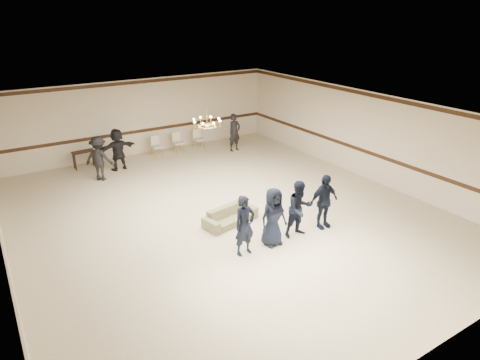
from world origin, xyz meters
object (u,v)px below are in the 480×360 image
(banquet_chair_left, at_px, (157,146))
(boy_a, at_px, (245,226))
(adult_mid, at_px, (118,149))
(boy_d, at_px, (324,201))
(banquet_chair_mid, at_px, (178,143))
(console_table, at_px, (84,159))
(settee, at_px, (230,215))
(adult_left, at_px, (99,158))
(boy_b, at_px, (273,217))
(banquet_chair_right, at_px, (199,139))
(boy_c, at_px, (299,209))
(chandelier, at_px, (207,116))
(adult_right, at_px, (235,132))

(banquet_chair_left, bearing_deg, boy_a, -99.49)
(adult_mid, height_order, banquet_chair_left, adult_mid)
(boy_d, relative_size, banquet_chair_mid, 1.85)
(console_table, bearing_deg, settee, -73.81)
(adult_left, height_order, banquet_chair_mid, adult_left)
(boy_b, xyz_separation_m, console_table, (-2.84, 8.75, -0.46))
(banquet_chair_right, bearing_deg, banquet_chair_mid, 176.33)
(boy_a, height_order, banquet_chair_left, boy_a)
(boy_c, relative_size, adult_left, 0.98)
(chandelier, height_order, banquet_chair_left, chandelier)
(banquet_chair_right, bearing_deg, console_table, 174.04)
(console_table, bearing_deg, banquet_chair_right, -5.42)
(boy_d, xyz_separation_m, banquet_chair_mid, (-0.64, 8.55, -0.37))
(boy_b, xyz_separation_m, settee, (-0.34, 1.63, -0.57))
(boy_c, relative_size, banquet_chair_right, 1.85)
(adult_mid, xyz_separation_m, banquet_chair_right, (3.89, 0.73, -0.39))
(adult_left, xyz_separation_m, adult_right, (6.00, 0.30, 0.00))
(boy_c, bearing_deg, boy_a, -175.97)
(boy_b, relative_size, settee, 0.96)
(adult_mid, height_order, banquet_chair_right, adult_mid)
(adult_right, xyz_separation_m, banquet_chair_left, (-3.21, 1.13, -0.39))
(chandelier, relative_size, boy_a, 0.58)
(boy_a, xyz_separation_m, banquet_chair_left, (1.06, 8.55, -0.37))
(boy_a, distance_m, banquet_chair_left, 8.63)
(chandelier, relative_size, adult_left, 0.56)
(banquet_chair_mid, xyz_separation_m, banquet_chair_right, (1.00, 0.00, 0.00))
(boy_a, height_order, banquet_chair_mid, boy_a)
(adult_right, height_order, banquet_chair_left, adult_right)
(settee, bearing_deg, console_table, 98.35)
(adult_left, bearing_deg, adult_mid, -100.64)
(boy_b, relative_size, adult_mid, 0.98)
(chandelier, distance_m, adult_right, 5.80)
(boy_a, bearing_deg, banquet_chair_right, 67.16)
(boy_b, relative_size, banquet_chair_mid, 1.85)
(chandelier, distance_m, banquet_chair_right, 6.24)
(chandelier, distance_m, settee, 3.12)
(banquet_chair_left, height_order, banquet_chair_mid, same)
(adult_right, bearing_deg, adult_left, 175.38)
(boy_c, xyz_separation_m, settee, (-1.24, 1.63, -0.57))
(banquet_chair_right, relative_size, console_table, 1.06)
(boy_d, xyz_separation_m, banquet_chair_right, (0.36, 8.55, -0.37))
(chandelier, height_order, banquet_chair_right, chandelier)
(chandelier, relative_size, adult_mid, 0.56)
(boy_a, distance_m, settee, 1.81)
(boy_c, distance_m, console_table, 9.53)
(banquet_chair_right, bearing_deg, banquet_chair_left, 176.33)
(adult_mid, bearing_deg, boy_a, 91.54)
(boy_c, relative_size, banquet_chair_mid, 1.85)
(boy_d, relative_size, banquet_chair_right, 1.85)
(adult_left, xyz_separation_m, banquet_chair_left, (2.79, 1.43, -0.39))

